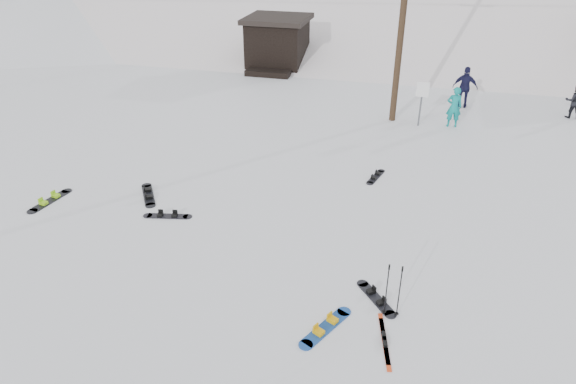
# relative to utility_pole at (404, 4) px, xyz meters

# --- Properties ---
(ground) EXTENTS (200.00, 200.00, 0.00)m
(ground) POSITION_rel_utility_pole_xyz_m (-2.00, -14.00, -4.68)
(ground) COLOR white
(ground) RESTS_ON ground
(ski_slope) EXTENTS (60.00, 85.24, 65.97)m
(ski_slope) POSITION_rel_utility_pole_xyz_m (-2.00, 41.00, -16.68)
(ski_slope) COLOR white
(ski_slope) RESTS_ON ground
(ridge_left) EXTENTS (47.54, 95.03, 58.38)m
(ridge_left) POSITION_rel_utility_pole_xyz_m (-38.00, 34.00, -15.68)
(ridge_left) COLOR white
(ridge_left) RESTS_ON ground
(utility_pole) EXTENTS (2.00, 0.26, 9.00)m
(utility_pole) POSITION_rel_utility_pole_xyz_m (0.00, 0.00, 0.00)
(utility_pole) COLOR #3A2819
(utility_pole) RESTS_ON ground
(trail_sign) EXTENTS (0.50, 0.09, 1.85)m
(trail_sign) POSITION_rel_utility_pole_xyz_m (1.10, -0.42, -3.41)
(trail_sign) COLOR #595B60
(trail_sign) RESTS_ON ground
(lift_hut) EXTENTS (3.40, 4.10, 2.75)m
(lift_hut) POSITION_rel_utility_pole_xyz_m (-7.00, 6.94, -3.32)
(lift_hut) COLOR black
(lift_hut) RESTS_ON ground
(hero_snowboard) EXTENTS (0.91, 1.48, 0.11)m
(hero_snowboard) POSITION_rel_utility_pole_xyz_m (-0.37, -12.93, -4.65)
(hero_snowboard) COLOR #18489F
(hero_snowboard) RESTS_ON ground
(hero_skis) EXTENTS (0.43, 1.61, 0.08)m
(hero_skis) POSITION_rel_utility_pole_xyz_m (0.88, -13.00, -4.66)
(hero_skis) COLOR #C13813
(hero_skis) RESTS_ON ground
(ski_poles) EXTENTS (0.37, 0.10, 1.34)m
(ski_poles) POSITION_rel_utility_pole_xyz_m (0.92, -12.17, -4.00)
(ski_poles) COLOR black
(ski_poles) RESTS_ON ground
(board_scatter_a) EXTENTS (1.42, 0.50, 0.10)m
(board_scatter_a) POSITION_rel_utility_pole_xyz_m (-5.69, -9.62, -4.65)
(board_scatter_a) COLOR black
(board_scatter_a) RESTS_ON ground
(board_scatter_b) EXTENTS (1.05, 1.43, 0.12)m
(board_scatter_b) POSITION_rel_utility_pole_xyz_m (-6.84, -8.62, -4.65)
(board_scatter_b) COLOR black
(board_scatter_b) RESTS_ON ground
(board_scatter_c) EXTENTS (0.52, 1.66, 0.12)m
(board_scatter_c) POSITION_rel_utility_pole_xyz_m (-9.58, -9.71, -4.65)
(board_scatter_c) COLOR black
(board_scatter_c) RESTS_ON ground
(board_scatter_d) EXTENTS (1.00, 1.18, 0.10)m
(board_scatter_d) POSITION_rel_utility_pole_xyz_m (0.57, -11.72, -4.65)
(board_scatter_d) COLOR black
(board_scatter_d) RESTS_ON ground
(board_scatter_f) EXTENTS (0.52, 1.25, 0.09)m
(board_scatter_f) POSITION_rel_utility_pole_xyz_m (-0.10, -5.57, -4.66)
(board_scatter_f) COLOR black
(board_scatter_f) RESTS_ON ground
(skier_teal) EXTENTS (0.65, 0.47, 1.67)m
(skier_teal) POSITION_rel_utility_pole_xyz_m (2.42, -0.15, -3.85)
(skier_teal) COLOR #0C817F
(skier_teal) RESTS_ON ground
(skier_dark) EXTENTS (0.72, 0.57, 1.47)m
(skier_dark) POSITION_rel_utility_pole_xyz_m (7.38, 2.23, -3.94)
(skier_dark) COLOR black
(skier_dark) RESTS_ON ground
(skier_navy) EXTENTS (1.12, 0.59, 1.83)m
(skier_navy) POSITION_rel_utility_pole_xyz_m (2.94, 2.45, -3.77)
(skier_navy) COLOR #161637
(skier_navy) RESTS_ON ground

